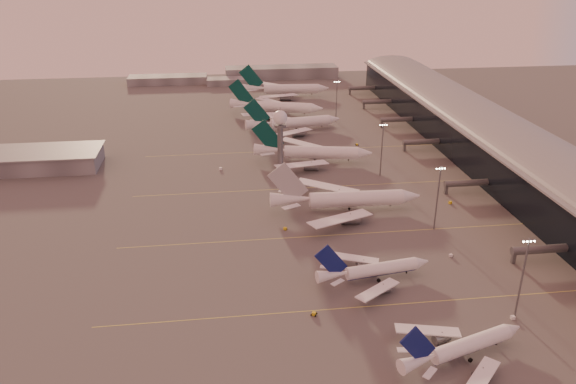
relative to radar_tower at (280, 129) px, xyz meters
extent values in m
plane|color=#4F4C4C|center=(-5.00, -120.00, -20.95)|extent=(700.00, 700.00, 0.00)
cube|color=#E8E251|center=(25.00, -110.00, -20.94)|extent=(180.00, 0.25, 0.02)
cube|color=#E8E251|center=(25.00, -65.00, -20.94)|extent=(180.00, 0.25, 0.02)
cube|color=#E8E251|center=(25.00, -20.00, -20.94)|extent=(180.00, 0.25, 0.02)
cube|color=#E8E251|center=(25.00, 30.00, -20.94)|extent=(180.00, 0.25, 0.02)
cube|color=black|center=(103.00, -10.00, -11.95)|extent=(36.00, 360.00, 18.00)
cylinder|color=gray|center=(103.00, -10.00, -2.95)|extent=(10.08, 360.00, 10.08)
cube|color=gray|center=(103.00, -10.00, -2.75)|extent=(40.00, 362.00, 0.80)
cylinder|color=#5B5D63|center=(77.00, -92.00, -16.45)|extent=(22.00, 2.80, 2.80)
cube|color=#5B5D63|center=(67.00, -92.00, -18.75)|extent=(1.20, 1.20, 4.40)
cylinder|color=#5B5D63|center=(77.00, -34.00, -16.45)|extent=(22.00, 2.80, 2.80)
cube|color=#5B5D63|center=(67.00, -34.00, -18.75)|extent=(1.20, 1.20, 4.40)
cylinder|color=#5B5D63|center=(77.00, 22.00, -16.45)|extent=(22.00, 2.80, 2.80)
cube|color=#5B5D63|center=(67.00, 22.00, -18.75)|extent=(1.20, 1.20, 4.40)
cylinder|color=#5B5D63|center=(77.00, 64.00, -16.45)|extent=(22.00, 2.80, 2.80)
cube|color=#5B5D63|center=(67.00, 64.00, -18.75)|extent=(1.20, 1.20, 4.40)
cylinder|color=#5B5D63|center=(77.00, 106.00, -16.45)|extent=(22.00, 2.80, 2.80)
cube|color=#5B5D63|center=(67.00, 106.00, -18.75)|extent=(1.20, 1.20, 4.40)
cylinder|color=#5B5D63|center=(77.00, 146.00, -16.45)|extent=(22.00, 2.80, 2.80)
cube|color=#5B5D63|center=(67.00, 146.00, -18.75)|extent=(1.20, 1.20, 4.40)
cube|color=slate|center=(-125.00, 20.00, -16.95)|extent=(80.00, 25.00, 8.00)
cube|color=gray|center=(-125.00, 20.00, -12.75)|extent=(82.00, 27.00, 0.60)
cylinder|color=#5B5D63|center=(0.00, 0.00, -9.95)|extent=(2.60, 2.60, 22.00)
cylinder|color=#5B5D63|center=(0.00, 0.00, 1.55)|extent=(5.20, 5.20, 1.20)
sphere|color=white|center=(0.00, 0.00, 5.45)|extent=(6.40, 6.40, 6.40)
cylinder|color=#5B5D63|center=(0.00, 0.00, 9.15)|extent=(0.16, 0.16, 2.00)
cylinder|color=#5B5D63|center=(53.00, -120.00, -8.45)|extent=(0.56, 0.56, 25.00)
cube|color=#5B5D63|center=(53.00, -120.00, 3.55)|extent=(3.60, 0.25, 0.25)
sphere|color=#FFEABF|center=(51.50, -120.00, 3.15)|extent=(0.56, 0.56, 0.56)
sphere|color=#FFEABF|center=(52.50, -120.00, 3.15)|extent=(0.56, 0.56, 0.56)
sphere|color=#FFEABF|center=(53.50, -120.00, 3.15)|extent=(0.56, 0.56, 0.56)
sphere|color=#FFEABF|center=(54.50, -120.00, 3.15)|extent=(0.56, 0.56, 0.56)
cylinder|color=#5B5D63|center=(50.00, -65.00, -8.45)|extent=(0.56, 0.56, 25.00)
cube|color=#5B5D63|center=(50.00, -65.00, 3.55)|extent=(3.60, 0.25, 0.25)
sphere|color=#FFEABF|center=(48.50, -65.00, 3.15)|extent=(0.56, 0.56, 0.56)
sphere|color=#FFEABF|center=(49.50, -65.00, 3.15)|extent=(0.56, 0.56, 0.56)
sphere|color=#FFEABF|center=(50.50, -65.00, 3.15)|extent=(0.56, 0.56, 0.56)
sphere|color=#FFEABF|center=(51.50, -65.00, 3.15)|extent=(0.56, 0.56, 0.56)
cylinder|color=#5B5D63|center=(45.00, -10.00, -8.45)|extent=(0.56, 0.56, 25.00)
cube|color=#5B5D63|center=(45.00, -10.00, 3.55)|extent=(3.60, 0.25, 0.25)
sphere|color=#FFEABF|center=(43.50, -10.00, 3.15)|extent=(0.56, 0.56, 0.56)
sphere|color=#FFEABF|center=(44.50, -10.00, 3.15)|extent=(0.56, 0.56, 0.56)
sphere|color=#FFEABF|center=(45.50, -10.00, 3.15)|extent=(0.56, 0.56, 0.56)
sphere|color=#FFEABF|center=(46.50, -10.00, 3.15)|extent=(0.56, 0.56, 0.56)
cylinder|color=#5B5D63|center=(43.00, 80.00, -8.45)|extent=(0.56, 0.56, 25.00)
cube|color=#5B5D63|center=(43.00, 80.00, 3.55)|extent=(3.60, 0.25, 0.25)
sphere|color=#FFEABF|center=(41.50, 80.00, 3.15)|extent=(0.56, 0.56, 0.56)
sphere|color=#FFEABF|center=(42.50, 80.00, 3.15)|extent=(0.56, 0.56, 0.56)
sphere|color=#FFEABF|center=(43.50, 80.00, 3.15)|extent=(0.56, 0.56, 0.56)
sphere|color=#FFEABF|center=(44.50, 80.00, 3.15)|extent=(0.56, 0.56, 0.56)
cube|color=slate|center=(-65.00, 200.00, -17.95)|extent=(60.00, 18.00, 6.00)
cube|color=slate|center=(25.00, 210.00, -16.45)|extent=(90.00, 20.00, 9.00)
cube|color=slate|center=(-15.00, 190.00, -18.45)|extent=(40.00, 15.00, 5.00)
cylinder|color=white|center=(33.11, -134.51, -17.68)|extent=(23.65, 11.13, 4.01)
cylinder|color=navy|center=(33.11, -134.51, -18.58)|extent=(22.85, 9.92, 2.89)
cone|color=white|center=(46.48, -130.14, -17.68)|extent=(5.58, 5.23, 4.01)
cone|color=white|center=(17.21, -139.70, -17.17)|extent=(10.64, 6.88, 4.01)
cube|color=white|center=(30.68, -145.69, -18.38)|extent=(14.67, 15.02, 1.26)
cylinder|color=slate|center=(32.68, -142.58, -20.21)|extent=(5.15, 3.89, 2.61)
cube|color=slate|center=(32.68, -142.58, -19.08)|extent=(0.38, 0.35, 1.60)
cube|color=white|center=(24.55, -126.92, -18.38)|extent=(17.47, 6.83, 1.26)
cylinder|color=slate|center=(28.00, -128.25, -20.21)|extent=(5.15, 3.89, 2.61)
cube|color=slate|center=(28.00, -128.25, -19.08)|extent=(0.38, 0.35, 1.60)
cube|color=navy|center=(16.75, -139.85, -12.21)|extent=(10.58, 3.77, 11.96)
cube|color=white|center=(18.66, -144.03, -17.07)|extent=(4.47, 4.40, 0.26)
cube|color=white|center=(15.83, -135.35, -17.07)|extent=(4.75, 2.32, 0.26)
cylinder|color=black|center=(41.63, -131.73, -20.42)|extent=(0.53, 0.53, 1.06)
cylinder|color=black|center=(30.59, -132.89, -20.37)|extent=(1.27, 0.86, 1.16)
cylinder|color=black|center=(32.03, -137.31, -20.37)|extent=(1.27, 0.86, 1.16)
cylinder|color=white|center=(20.89, -95.94, -17.72)|extent=(23.61, 7.48, 3.96)
cylinder|color=navy|center=(20.89, -95.94, -18.61)|extent=(22.98, 6.31, 2.85)
cone|color=white|center=(34.62, -93.81, -17.72)|extent=(5.06, 4.61, 3.96)
cone|color=white|center=(4.57, -98.47, -17.22)|extent=(10.25, 5.41, 3.96)
cube|color=white|center=(16.74, -106.45, -18.41)|extent=(15.82, 13.21, 1.25)
cylinder|color=slate|center=(19.19, -103.74, -20.22)|extent=(4.85, 3.24, 2.58)
cube|color=slate|center=(19.19, -103.74, -19.10)|extent=(0.35, 0.31, 1.59)
cube|color=white|center=(13.75, -87.18, -18.41)|extent=(17.18, 9.22, 1.25)
cylinder|color=slate|center=(16.91, -89.02, -20.22)|extent=(4.85, 3.24, 2.58)
cube|color=slate|center=(16.91, -89.02, -19.10)|extent=(0.35, 0.31, 1.59)
cube|color=navy|center=(4.08, -98.54, -12.32)|extent=(10.80, 2.03, 11.81)
cube|color=white|center=(5.29, -102.92, -17.12)|extent=(4.66, 3.96, 0.26)
cube|color=white|center=(3.91, -94.01, -17.12)|extent=(4.80, 2.95, 0.26)
cylinder|color=black|center=(29.63, -94.59, -20.43)|extent=(0.52, 0.52, 1.04)
cylinder|color=black|center=(18.68, -93.96, -20.38)|extent=(1.21, 0.69, 1.15)
cylinder|color=black|center=(19.39, -98.49, -20.38)|extent=(1.21, 0.69, 1.15)
cylinder|color=white|center=(24.92, -45.19, -16.94)|extent=(37.21, 7.01, 5.79)
cylinder|color=white|center=(24.92, -45.19, -18.24)|extent=(36.42, 5.36, 4.17)
cone|color=white|center=(47.02, -45.92, -16.94)|extent=(7.36, 6.02, 5.79)
cone|color=white|center=(-1.35, -44.32, -16.21)|extent=(15.72, 6.30, 5.79)
cube|color=white|center=(15.38, -60.28, -17.95)|extent=(26.58, 17.23, 1.72)
cylinder|color=slate|center=(19.98, -56.79, -20.30)|extent=(7.29, 4.00, 3.76)
cube|color=slate|center=(19.98, -56.79, -18.96)|extent=(0.29, 0.24, 2.32)
cube|color=white|center=(16.40, -29.50, -17.95)|extent=(26.12, 18.59, 1.72)
cylinder|color=slate|center=(20.76, -33.28, -20.30)|extent=(7.29, 4.00, 3.76)
cube|color=slate|center=(20.76, -33.28, -18.96)|extent=(0.29, 0.24, 2.32)
cube|color=#AFB1B7|center=(-2.13, -44.30, -9.37)|extent=(16.04, 0.86, 17.18)
cube|color=white|center=(-1.90, -51.48, -16.07)|extent=(7.64, 5.38, 0.23)
cube|color=white|center=(-1.42, -37.15, -16.07)|extent=(7.59, 5.73, 0.23)
cylinder|color=black|center=(38.99, -45.65, -20.48)|extent=(0.47, 0.47, 0.93)
cylinder|color=black|center=(22.01, -43.04, -20.44)|extent=(1.04, 0.50, 1.03)
cylinder|color=black|center=(21.87, -47.14, -20.44)|extent=(1.04, 0.50, 1.03)
cylinder|color=white|center=(21.12, 11.00, -16.91)|extent=(35.89, 12.25, 5.72)
cylinder|color=white|center=(21.12, 11.00, -18.19)|extent=(34.89, 10.55, 4.12)
cone|color=white|center=(41.90, 7.03, -16.91)|extent=(7.81, 6.90, 5.72)
cone|color=white|center=(-3.59, 15.71, -16.19)|extent=(15.67, 8.40, 5.72)
cube|color=white|center=(9.75, -2.01, -17.91)|extent=(26.34, 13.31, 1.69)
cylinder|color=slate|center=(14.67, 0.64, -20.26)|extent=(7.43, 4.94, 3.72)
cube|color=slate|center=(14.67, 0.64, -18.91)|extent=(0.34, 0.30, 2.29)
cube|color=white|center=(15.34, 27.28, -17.91)|extent=(23.79, 20.77, 1.69)
cylinder|color=slate|center=(18.94, 23.00, -20.26)|extent=(7.43, 4.94, 3.72)
cube|color=slate|center=(18.94, 23.00, -18.91)|extent=(0.34, 0.30, 2.29)
cube|color=#063A35|center=(-4.32, 15.85, -9.37)|extent=(15.51, 3.28, 16.92)
cube|color=white|center=(-5.12, 9.02, -16.05)|extent=(7.29, 4.28, 0.25)
cube|color=white|center=(-2.55, 22.49, -16.05)|extent=(7.03, 6.17, 0.25)
cylinder|color=black|center=(34.35, 8.47, -20.46)|extent=(0.49, 0.49, 0.99)
cylinder|color=black|center=(18.72, 13.66, -20.41)|extent=(1.16, 0.69, 1.08)
cylinder|color=black|center=(17.91, 9.40, -20.41)|extent=(1.16, 0.69, 1.08)
cylinder|color=white|center=(18.75, 64.47, -17.03)|extent=(34.86, 10.48, 5.55)
cylinder|color=white|center=(18.75, 64.47, -18.27)|extent=(33.95, 8.85, 4.00)
cone|color=white|center=(39.07, 67.45, -17.03)|extent=(7.40, 6.46, 5.55)
cone|color=white|center=(-5.41, 60.93, -16.33)|extent=(15.09, 7.59, 5.55)
cube|color=white|center=(12.46, 48.92, -18.00)|extent=(23.56, 19.47, 1.64)
cylinder|color=slate|center=(16.13, 52.92, -20.28)|extent=(7.11, 4.54, 3.61)
cube|color=slate|center=(16.13, 52.92, -18.97)|extent=(0.32, 0.28, 2.22)
cube|color=white|center=(8.26, 77.57, -18.00)|extent=(25.48, 13.86, 1.64)
cylinder|color=slate|center=(12.93, 74.79, -20.28)|extent=(7.11, 4.54, 3.61)
cube|color=slate|center=(12.93, 74.79, -18.97)|extent=(0.32, 0.28, 2.22)
cube|color=#063A35|center=(-6.13, 60.83, -9.70)|extent=(15.16, 2.55, 16.43)
cube|color=white|center=(-4.69, 54.31, -16.19)|extent=(6.91, 5.82, 0.24)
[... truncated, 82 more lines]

